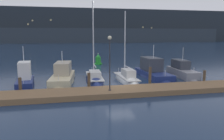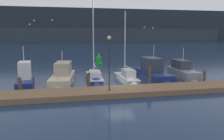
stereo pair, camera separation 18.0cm
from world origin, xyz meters
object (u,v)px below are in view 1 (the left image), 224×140
at_px(motorboat_berth_5, 153,73).
at_px(channel_buoy, 98,60).
at_px(motorboat_berth_1, 25,81).
at_px(sailboat_berth_4, 126,80).
at_px(motorboat_berth_2, 63,78).
at_px(sailboat_berth_3, 94,80).
at_px(dock_lamppost, 110,55).
at_px(motorboat_berth_6, 182,73).

height_order(motorboat_berth_5, channel_buoy, motorboat_berth_5).
bearing_deg(motorboat_berth_1, sailboat_berth_4, -0.61).
xyz_separation_m(motorboat_berth_2, sailboat_berth_3, (3.41, -0.26, -0.30)).
relative_size(sailboat_berth_3, sailboat_berth_4, 1.12).
bearing_deg(dock_lamppost, motorboat_berth_1, 144.51).
height_order(sailboat_berth_4, motorboat_berth_5, sailboat_berth_4).
bearing_deg(sailboat_berth_3, motorboat_berth_5, 6.63).
relative_size(motorboat_berth_2, sailboat_berth_4, 0.88).
bearing_deg(motorboat_berth_5, motorboat_berth_2, -176.89).
relative_size(motorboat_berth_1, channel_buoy, 2.63).
bearing_deg(sailboat_berth_3, dock_lamppost, -85.48).
xyz_separation_m(motorboat_berth_2, motorboat_berth_5, (10.65, 0.58, 0.02)).
bearing_deg(motorboat_berth_6, motorboat_berth_1, -176.42).
bearing_deg(motorboat_berth_6, dock_lamppost, -147.66).
relative_size(sailboat_berth_3, dock_lamppost, 2.09).
bearing_deg(dock_lamppost, sailboat_berth_4, 61.28).
height_order(motorboat_berth_1, sailboat_berth_4, sailboat_berth_4).
bearing_deg(motorboat_berth_6, motorboat_berth_2, -179.92).
height_order(motorboat_berth_2, sailboat_berth_3, sailboat_berth_3).
relative_size(motorboat_berth_2, dock_lamppost, 1.64).
xyz_separation_m(motorboat_berth_1, sailboat_berth_3, (7.09, 0.84, -0.38)).
relative_size(motorboat_berth_6, dock_lamppost, 1.42).
xyz_separation_m(motorboat_berth_2, dock_lamppost, (3.90, -6.50, 3.03)).
bearing_deg(motorboat_berth_1, motorboat_berth_2, 16.63).
height_order(motorboat_berth_1, motorboat_berth_2, motorboat_berth_1).
bearing_deg(motorboat_berth_1, channel_buoy, 55.79).
xyz_separation_m(sailboat_berth_4, motorboat_berth_6, (7.40, 1.23, 0.28)).
bearing_deg(dock_lamppost, motorboat_berth_6, 32.34).
xyz_separation_m(motorboat_berth_1, sailboat_berth_4, (10.48, -0.11, -0.36)).
distance_m(motorboat_berth_5, dock_lamppost, 10.23).
bearing_deg(dock_lamppost, motorboat_berth_5, 46.39).
bearing_deg(motorboat_berth_2, motorboat_berth_5, 3.11).
height_order(sailboat_berth_3, sailboat_berth_4, sailboat_berth_3).
relative_size(motorboat_berth_5, dock_lamppost, 1.65).
bearing_deg(motorboat_berth_1, dock_lamppost, -35.49).
relative_size(motorboat_berth_2, sailboat_berth_3, 0.79).
bearing_deg(sailboat_berth_3, motorboat_berth_2, 175.60).
relative_size(motorboat_berth_1, sailboat_berth_4, 0.60).
bearing_deg(motorboat_berth_6, channel_buoy, 123.52).
bearing_deg(motorboat_berth_2, motorboat_berth_6, 0.08).
distance_m(motorboat_berth_2, dock_lamppost, 8.17).
bearing_deg(channel_buoy, motorboat_berth_5, -68.14).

